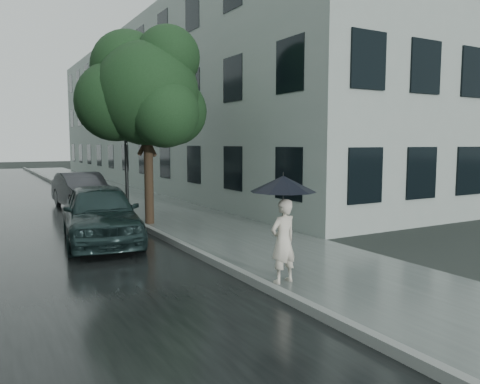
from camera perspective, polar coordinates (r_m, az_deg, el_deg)
ground at (r=9.84m, az=7.00°, el=-8.54°), size 120.00×120.00×0.00m
sidewalk at (r=20.66m, az=-12.67°, el=-0.98°), size 3.50×60.00×0.01m
kerb_near at (r=20.20m, az=-17.63°, el=-1.07°), size 0.15×60.00×0.15m
building_near at (r=29.41m, az=-7.34°, el=9.93°), size 7.02×36.00×9.00m
pedestrian at (r=8.27m, az=5.28°, el=-5.97°), size 0.59×0.43×1.48m
umbrella at (r=8.13m, az=5.29°, el=1.01°), size 1.53×1.53×1.01m
street_tree at (r=14.63m, az=-11.42°, el=11.83°), size 4.05×3.68×5.95m
lamp_post at (r=17.45m, az=-14.28°, el=7.49°), size 0.84×0.39×5.20m
car_near at (r=12.05m, az=-16.66°, el=-2.49°), size 2.28×4.47×1.46m
car_far at (r=18.59m, az=-18.71°, el=0.17°), size 1.68×4.16×1.34m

